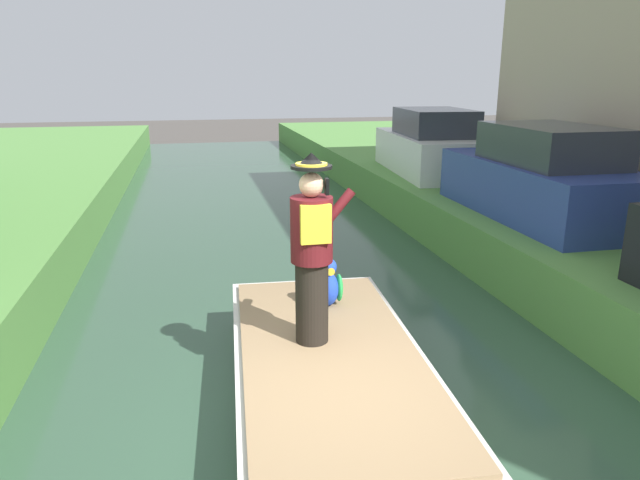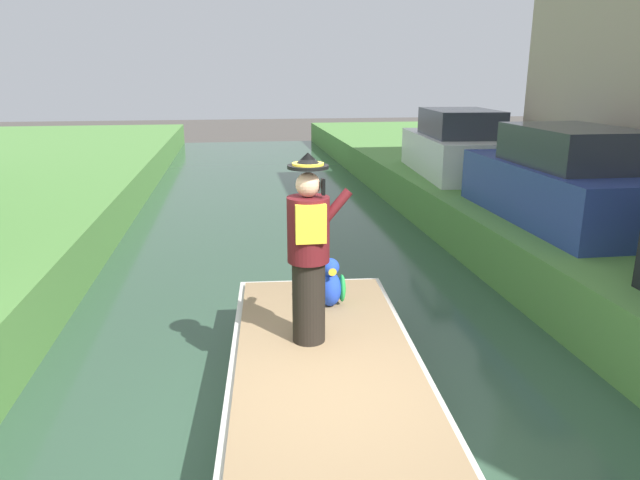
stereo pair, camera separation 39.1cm
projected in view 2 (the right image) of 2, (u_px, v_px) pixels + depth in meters
ground_plane at (335, 451)px, 5.17m from camera, size 80.00×80.00×0.00m
canal_water at (335, 447)px, 5.16m from camera, size 6.07×48.00×0.10m
boat at (325, 379)px, 5.61m from camera, size 2.07×4.31×0.61m
person_pirate at (309, 251)px, 5.47m from camera, size 0.61×0.42×1.85m
parrot_plush at (330, 285)px, 6.52m from camera, size 0.36×0.34×0.57m
parked_car_blue at (563, 181)px, 9.24m from camera, size 1.72×4.01×1.50m
parked_car_white at (456, 147)px, 13.58m from camera, size 2.01×4.12×1.50m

